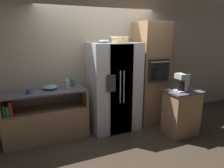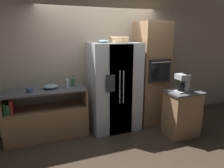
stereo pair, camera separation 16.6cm
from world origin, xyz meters
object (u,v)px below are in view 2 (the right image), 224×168
at_px(coffee_maker, 183,82).
at_px(wicker_basket, 119,39).
at_px(bottle_short, 67,83).
at_px(mug, 29,90).
at_px(refrigerator, 114,87).
at_px(wall_oven, 151,74).
at_px(fruit_bowl, 103,41).
at_px(mixing_bowl, 50,86).
at_px(bottle_tall, 73,82).

bearing_deg(coffee_maker, wicker_basket, 139.45).
relative_size(bottle_short, mug, 1.80).
relative_size(refrigerator, wall_oven, 0.81).
height_order(fruit_bowl, bottle_short, fruit_bowl).
relative_size(refrigerator, mixing_bowl, 6.37).
distance_m(refrigerator, wicker_basket, 0.97).
distance_m(bottle_short, mug, 0.69).
bearing_deg(mug, refrigerator, -0.58).
xyz_separation_m(refrigerator, bottle_tall, (-0.82, 0.19, 0.14)).
xyz_separation_m(wall_oven, fruit_bowl, (-1.13, -0.07, 0.72)).
distance_m(refrigerator, mixing_bowl, 1.27).
bearing_deg(mug, coffee_maker, -17.45).
relative_size(refrigerator, fruit_bowl, 7.89).
distance_m(wall_oven, bottle_tall, 1.72).
bearing_deg(bottle_tall, mixing_bowl, -178.06).
xyz_separation_m(bottle_short, mug, (-0.69, -0.06, -0.06)).
height_order(bottle_tall, mixing_bowl, bottle_tall).
height_order(wall_oven, wicker_basket, wall_oven).
height_order(refrigerator, wicker_basket, wicker_basket).
xyz_separation_m(fruit_bowl, bottle_short, (-0.71, 0.11, -0.79)).
bearing_deg(mixing_bowl, wicker_basket, -7.74).
distance_m(wicker_basket, mug, 1.94).
bearing_deg(coffee_maker, refrigerator, 141.77).
relative_size(bottle_tall, bottle_short, 0.97).
relative_size(wall_oven, coffee_maker, 6.47).
xyz_separation_m(refrigerator, bottle_short, (-0.95, 0.08, 0.15)).
relative_size(refrigerator, coffee_maker, 5.25).
height_order(refrigerator, fruit_bowl, fruit_bowl).
height_order(bottle_tall, coffee_maker, coffee_maker).
relative_size(wall_oven, bottle_tall, 10.28).
xyz_separation_m(refrigerator, wicker_basket, (0.10, -0.01, 0.96)).
relative_size(wall_oven, bottle_short, 10.01).
height_order(wall_oven, fruit_bowl, wall_oven).
relative_size(refrigerator, mug, 14.61).
relative_size(wall_oven, wicker_basket, 5.77).
relative_size(bottle_short, mixing_bowl, 0.78).
bearing_deg(wicker_basket, mug, 179.00).
xyz_separation_m(wall_oven, wicker_basket, (-0.79, -0.06, 0.75)).
xyz_separation_m(mug, coffee_maker, (2.68, -0.84, 0.11)).
bearing_deg(coffee_maker, mixing_bowl, 156.61).
xyz_separation_m(bottle_tall, coffee_maker, (1.87, -1.01, 0.05)).
relative_size(mug, coffee_maker, 0.36).
height_order(wicker_basket, coffee_maker, wicker_basket).
height_order(fruit_bowl, mixing_bowl, fruit_bowl).
relative_size(bottle_tall, mug, 1.75).
bearing_deg(wall_oven, bottle_short, 178.88).
height_order(wall_oven, coffee_maker, wall_oven).
height_order(mixing_bowl, coffee_maker, coffee_maker).
bearing_deg(refrigerator, coffee_maker, -38.23).
xyz_separation_m(refrigerator, coffee_maker, (1.05, -0.83, 0.20)).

